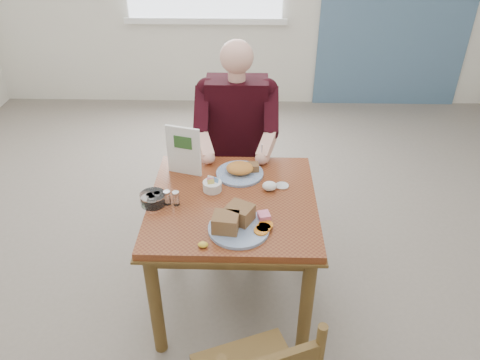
{
  "coord_description": "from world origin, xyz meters",
  "views": [
    {
      "loc": [
        0.09,
        -2.05,
        2.22
      ],
      "look_at": [
        0.04,
        0.0,
        0.88
      ],
      "focal_mm": 35.0,
      "sensor_mm": 36.0,
      "label": 1
    }
  ],
  "objects_px": {
    "chair_far": "(237,165)",
    "diner": "(237,129)",
    "table": "(233,216)",
    "near_plate": "(237,222)",
    "far_plate": "(241,170)"
  },
  "relations": [
    {
      "from": "table",
      "to": "near_plate",
      "type": "bearing_deg",
      "value": -82.71
    },
    {
      "from": "table",
      "to": "far_plate",
      "type": "height_order",
      "value": "far_plate"
    },
    {
      "from": "diner",
      "to": "far_plate",
      "type": "xyz_separation_m",
      "value": [
        0.04,
        -0.46,
        -0.03
      ]
    },
    {
      "from": "chair_far",
      "to": "far_plate",
      "type": "bearing_deg",
      "value": -86.12
    },
    {
      "from": "chair_far",
      "to": "diner",
      "type": "height_order",
      "value": "diner"
    },
    {
      "from": "table",
      "to": "near_plate",
      "type": "distance_m",
      "value": 0.29
    },
    {
      "from": "chair_far",
      "to": "diner",
      "type": "bearing_deg",
      "value": -89.99
    },
    {
      "from": "table",
      "to": "far_plate",
      "type": "xyz_separation_m",
      "value": [
        0.04,
        0.25,
        0.14
      ]
    },
    {
      "from": "chair_far",
      "to": "near_plate",
      "type": "relative_size",
      "value": 2.55
    },
    {
      "from": "table",
      "to": "far_plate",
      "type": "distance_m",
      "value": 0.29
    },
    {
      "from": "diner",
      "to": "near_plate",
      "type": "bearing_deg",
      "value": -88.12
    },
    {
      "from": "table",
      "to": "chair_far",
      "type": "height_order",
      "value": "chair_far"
    },
    {
      "from": "chair_far",
      "to": "diner",
      "type": "relative_size",
      "value": 0.69
    },
    {
      "from": "diner",
      "to": "far_plate",
      "type": "height_order",
      "value": "diner"
    },
    {
      "from": "near_plate",
      "to": "chair_far",
      "type": "bearing_deg",
      "value": 91.72
    }
  ]
}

